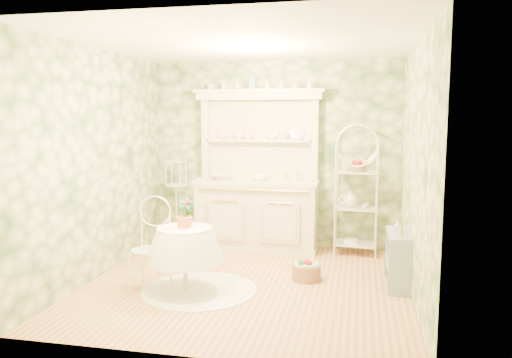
% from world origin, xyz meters
% --- Properties ---
extents(floor, '(3.60, 3.60, 0.00)m').
position_xyz_m(floor, '(0.00, 0.00, 0.00)').
color(floor, tan).
rests_on(floor, ground).
extents(ceiling, '(3.60, 3.60, 0.00)m').
position_xyz_m(ceiling, '(0.00, 0.00, 2.70)').
color(ceiling, white).
rests_on(ceiling, floor).
extents(wall_left, '(3.60, 3.60, 0.00)m').
position_xyz_m(wall_left, '(-1.80, 0.00, 1.35)').
color(wall_left, beige).
rests_on(wall_left, floor).
extents(wall_right, '(3.60, 3.60, 0.00)m').
position_xyz_m(wall_right, '(1.80, 0.00, 1.35)').
color(wall_right, beige).
rests_on(wall_right, floor).
extents(wall_back, '(3.60, 3.60, 0.00)m').
position_xyz_m(wall_back, '(0.00, 1.80, 1.35)').
color(wall_back, beige).
rests_on(wall_back, floor).
extents(wall_front, '(3.60, 3.60, 0.00)m').
position_xyz_m(wall_front, '(0.00, -1.80, 1.35)').
color(wall_front, beige).
rests_on(wall_front, floor).
extents(kitchen_dresser, '(1.87, 0.61, 2.29)m').
position_xyz_m(kitchen_dresser, '(-0.20, 1.52, 1.15)').
color(kitchen_dresser, beige).
rests_on(kitchen_dresser, floor).
extents(bakers_rack, '(0.62, 0.47, 1.89)m').
position_xyz_m(bakers_rack, '(1.19, 1.53, 0.95)').
color(bakers_rack, white).
rests_on(bakers_rack, floor).
extents(side_shelf, '(0.32, 0.77, 0.65)m').
position_xyz_m(side_shelf, '(1.68, 0.29, 0.32)').
color(side_shelf, '#899EAF').
rests_on(side_shelf, floor).
extents(round_table, '(0.89, 0.89, 0.73)m').
position_xyz_m(round_table, '(-0.61, -0.38, 0.37)').
color(round_table, white).
rests_on(round_table, floor).
extents(cafe_chair, '(0.44, 0.44, 0.84)m').
position_xyz_m(cafe_chair, '(-1.00, -0.40, 0.42)').
color(cafe_chair, white).
rests_on(cafe_chair, floor).
extents(birdcage_stand, '(0.40, 0.40, 1.52)m').
position_xyz_m(birdcage_stand, '(-1.40, 1.46, 0.76)').
color(birdcage_stand, white).
rests_on(birdcage_stand, floor).
extents(floor_basket, '(0.38, 0.38, 0.23)m').
position_xyz_m(floor_basket, '(0.65, 0.28, 0.11)').
color(floor_basket, '#93694E').
rests_on(floor_basket, floor).
extents(lace_rug, '(1.59, 1.59, 0.01)m').
position_xyz_m(lace_rug, '(-0.47, -0.32, 0.01)').
color(lace_rug, white).
rests_on(lace_rug, floor).
extents(bowl_floral, '(0.38, 0.38, 0.07)m').
position_xyz_m(bowl_floral, '(-0.69, 1.44, 1.02)').
color(bowl_floral, white).
rests_on(bowl_floral, kitchen_dresser).
extents(bowl_white, '(0.29, 0.29, 0.08)m').
position_xyz_m(bowl_white, '(-0.14, 1.43, 1.02)').
color(bowl_white, white).
rests_on(bowl_white, kitchen_dresser).
extents(cup_left, '(0.17, 0.17, 0.11)m').
position_xyz_m(cup_left, '(-0.50, 1.67, 1.61)').
color(cup_left, white).
rests_on(cup_left, kitchen_dresser).
extents(cup_right, '(0.12, 0.12, 0.09)m').
position_xyz_m(cup_right, '(0.18, 1.68, 1.61)').
color(cup_right, white).
rests_on(cup_right, kitchen_dresser).
extents(potted_geranium, '(0.20, 0.16, 0.33)m').
position_xyz_m(potted_geranium, '(-0.59, -0.36, 0.85)').
color(potted_geranium, '#3F7238').
rests_on(potted_geranium, round_table).
extents(bottle_amber, '(0.07, 0.07, 0.15)m').
position_xyz_m(bottle_amber, '(1.68, 0.07, 0.68)').
color(bottle_amber, tan).
rests_on(bottle_amber, side_shelf).
extents(bottle_blue, '(0.06, 0.06, 0.11)m').
position_xyz_m(bottle_blue, '(1.68, 0.33, 0.65)').
color(bottle_blue, '#7FA5C4').
rests_on(bottle_blue, side_shelf).
extents(bottle_glass, '(0.08, 0.08, 0.09)m').
position_xyz_m(bottle_glass, '(1.68, 0.49, 0.65)').
color(bottle_glass, silver).
rests_on(bottle_glass, side_shelf).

